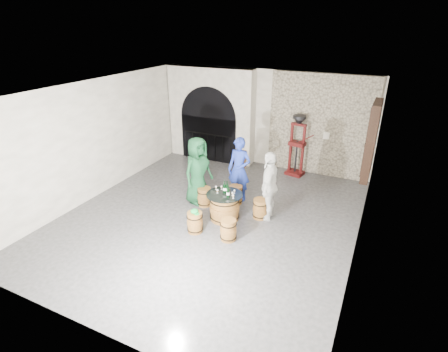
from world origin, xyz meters
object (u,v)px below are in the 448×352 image
at_px(barrel_stool_far, 236,195).
at_px(barrel_stool_left, 204,197).
at_px(barrel_stool_near_right, 228,230).
at_px(person_white, 269,186).
at_px(barrel_stool_right, 260,209).
at_px(barrel_stool_near_left, 195,222).
at_px(wine_bottle_left, 224,188).
at_px(person_blue, 239,169).
at_px(barrel_table, 224,207).
at_px(wine_bottle_center, 228,192).
at_px(corking_press, 297,141).
at_px(person_green, 198,171).
at_px(side_barrel, 240,159).
at_px(wine_bottle_right, 227,188).

bearing_deg(barrel_stool_far, barrel_stool_left, -146.02).
height_order(barrel_stool_near_right, person_white, person_white).
distance_m(barrel_stool_far, barrel_stool_right, 0.98).
xyz_separation_m(barrel_stool_near_left, wine_bottle_left, (0.34, 0.90, 0.58)).
height_order(barrel_stool_near_right, wine_bottle_left, wine_bottle_left).
relative_size(barrel_stool_left, barrel_stool_near_left, 1.00).
bearing_deg(person_blue, barrel_table, -82.17).
relative_size(barrel_stool_right, person_blue, 0.29).
relative_size(barrel_stool_left, barrel_stool_far, 1.00).
distance_m(barrel_stool_left, barrel_stool_far, 0.87).
bearing_deg(barrel_stool_far, wine_bottle_center, -77.18).
bearing_deg(barrel_stool_right, corking_press, 88.46).
distance_m(barrel_table, person_green, 1.32).
bearing_deg(barrel_table, person_blue, 95.42).
bearing_deg(corking_press, barrel_stool_far, -99.68).
distance_m(barrel_stool_right, person_green, 1.96).
xyz_separation_m(barrel_stool_far, barrel_stool_near_right, (0.55, -1.68, 0.00)).
bearing_deg(side_barrel, barrel_table, -73.45).
distance_m(barrel_stool_near_right, person_green, 2.12).
bearing_deg(person_blue, side_barrel, 114.52).
distance_m(barrel_stool_far, person_white, 1.27).
bearing_deg(barrel_stool_far, barrel_table, -84.58).
xyz_separation_m(barrel_stool_near_right, corking_press, (0.40, 4.28, 0.88)).
distance_m(wine_bottle_left, wine_bottle_center, 0.26).
relative_size(barrel_stool_left, barrel_stool_near_right, 1.00).
bearing_deg(person_white, corking_press, 176.17).
bearing_deg(barrel_stool_far, barrel_stool_near_right, -71.82).
bearing_deg(person_green, corking_press, -16.91).
height_order(barrel_stool_far, barrel_stool_near_left, same).
height_order(barrel_stool_left, wine_bottle_left, wine_bottle_left).
xyz_separation_m(barrel_stool_right, wine_bottle_right, (-0.76, -0.36, 0.58)).
height_order(barrel_stool_far, wine_bottle_center, wine_bottle_center).
relative_size(barrel_table, side_barrel, 1.55).
height_order(barrel_table, wine_bottle_center, wine_bottle_center).
bearing_deg(wine_bottle_center, barrel_stool_near_left, -126.23).
height_order(barrel_stool_far, corking_press, corking_press).
relative_size(barrel_table, wine_bottle_left, 2.78).
height_order(person_green, wine_bottle_right, person_green).
bearing_deg(wine_bottle_center, wine_bottle_left, 134.77).
xyz_separation_m(barrel_stool_left, barrel_stool_far, (0.72, 0.48, 0.00)).
bearing_deg(person_green, wine_bottle_left, -98.72).
height_order(person_green, person_white, person_green).
bearing_deg(barrel_stool_near_left, wine_bottle_left, 69.03).
height_order(barrel_table, barrel_stool_near_left, barrel_table).
xyz_separation_m(barrel_table, barrel_stool_far, (-0.09, 0.90, -0.09)).
height_order(person_blue, wine_bottle_left, person_blue).
xyz_separation_m(barrel_table, barrel_stool_right, (0.78, 0.45, -0.09)).
xyz_separation_m(person_white, corking_press, (-0.09, 2.95, 0.25)).
bearing_deg(person_blue, corking_press, 69.73).
bearing_deg(barrel_stool_near_left, corking_press, 73.89).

